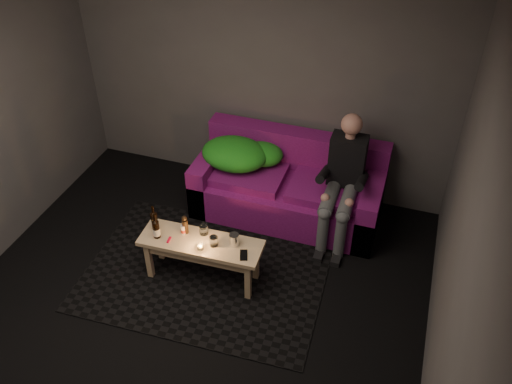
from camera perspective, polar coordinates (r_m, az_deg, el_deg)
floor at (r=4.75m, az=-8.34°, el=-14.11°), size 4.50×4.50×0.00m
room at (r=3.96m, az=-7.59°, el=5.94°), size 4.50×4.50×4.50m
rug at (r=5.15m, az=-5.31°, el=-8.44°), size 2.27×1.69×0.01m
sofa at (r=5.63m, az=3.49°, el=0.44°), size 1.90×0.85×0.82m
green_blanket at (r=5.57m, az=-1.72°, el=4.07°), size 0.83×0.57×0.28m
person at (r=5.21m, az=9.14°, el=1.40°), size 0.34×0.79×1.27m
coffee_table at (r=4.86m, az=-5.78°, el=-5.87°), size 1.11×0.40×0.45m
beer_bottle_a at (r=4.93m, az=-10.65°, el=-2.98°), size 0.06×0.06×0.25m
beer_bottle_b at (r=4.84m, az=-10.47°, el=-3.83°), size 0.06×0.06×0.26m
salt_shaker at (r=4.87m, az=-7.66°, el=-3.93°), size 0.05×0.05×0.09m
pepper_mill at (r=4.86m, az=-7.47°, el=-3.62°), size 0.06×0.06×0.14m
tumbler_back at (r=4.85m, az=-5.53°, el=-3.95°), size 0.09×0.09×0.09m
tealight at (r=4.72m, az=-5.88°, el=-5.79°), size 0.06×0.06×0.04m
tumbler_front at (r=4.73m, az=-4.46°, el=-5.18°), size 0.08×0.08×0.09m
steel_cup at (r=4.71m, az=-2.31°, el=-5.05°), size 0.11×0.11×0.12m
smartphone at (r=4.65m, az=-1.31°, el=-6.66°), size 0.10×0.14×0.01m
red_lighter at (r=4.85m, az=-9.15°, el=-4.99°), size 0.03×0.08×0.01m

